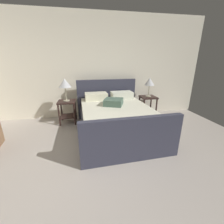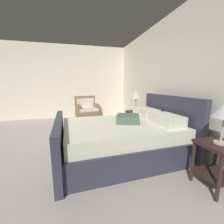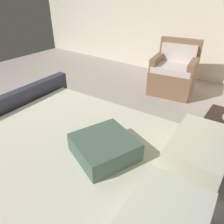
{
  "view_description": "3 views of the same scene",
  "coord_description": "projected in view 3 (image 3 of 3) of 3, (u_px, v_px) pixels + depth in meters",
  "views": [
    {
      "loc": [
        -0.18,
        -1.29,
        1.55
      ],
      "look_at": [
        0.33,
        1.68,
        0.51
      ],
      "focal_mm": 23.24,
      "sensor_mm": 36.0,
      "label": 1
    },
    {
      "loc": [
        2.86,
        0.92,
        1.31
      ],
      "look_at": [
        0.13,
        1.61,
        0.78
      ],
      "focal_mm": 23.32,
      "sensor_mm": 36.0,
      "label": 2
    },
    {
      "loc": [
        1.32,
        2.61,
        1.68
      ],
      "look_at": [
        0.01,
        1.63,
        0.73
      ],
      "focal_mm": 34.21,
      "sensor_mm": 36.0,
      "label": 3
    }
  ],
  "objects": [
    {
      "name": "armchair",
      "position": [
        174.0,
        73.0,
        3.83
      ],
      "size": [
        0.83,
        0.83,
        0.9
      ],
      "color": "#886345",
      "rests_on": "ground"
    },
    {
      "name": "ground_plane",
      "position": [
        23.0,
        121.0,
        3.11
      ],
      "size": [
        6.33,
        5.91,
        0.02
      ],
      "primitive_type": "cube",
      "color": "#ADA299"
    },
    {
      "name": "bed",
      "position": [
        94.0,
        177.0,
        1.74
      ],
      "size": [
        1.78,
        2.3,
        1.09
      ],
      "color": "#323343",
      "rests_on": "ground"
    },
    {
      "name": "wall_side_left",
      "position": [
        141.0,
        2.0,
        4.62
      ],
      "size": [
        0.12,
        6.03,
        2.79
      ],
      "primitive_type": "cube",
      "color": "#F0E6CF",
      "rests_on": "ground"
    }
  ]
}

